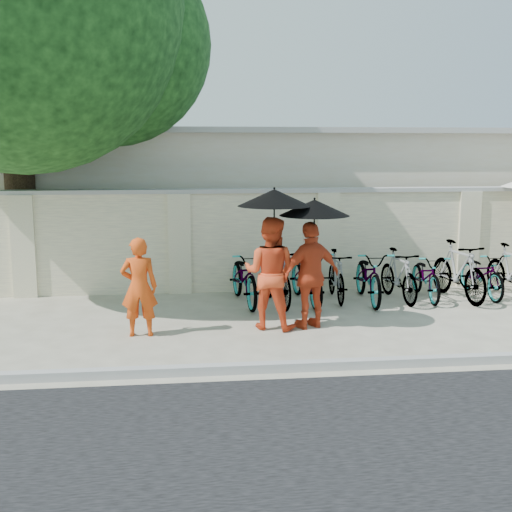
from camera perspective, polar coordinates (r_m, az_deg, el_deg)
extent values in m
plane|color=#B8B19A|center=(10.09, -0.99, -7.02)|extent=(80.00, 80.00, 0.00)
cube|color=#9D9D9C|center=(8.46, 0.15, -9.90)|extent=(40.00, 0.16, 0.12)
cube|color=#F4EABB|center=(13.11, 1.98, 1.31)|extent=(20.00, 0.30, 2.00)
cube|color=beige|center=(16.93, 3.43, 5.21)|extent=(14.00, 6.00, 3.20)
cylinder|color=#473320|center=(13.93, -20.26, 6.18)|extent=(0.60, 0.60, 4.40)
sphere|color=#2E7026|center=(12.67, -20.33, 20.01)|extent=(5.80, 5.80, 5.80)
sphere|color=#2E7026|center=(13.45, -12.98, 17.97)|extent=(4.00, 4.00, 4.00)
imported|color=#E04712|center=(10.03, -10.36, -2.73)|extent=(0.57, 0.37, 1.55)
imported|color=#E3471F|center=(10.27, 1.26, -1.53)|extent=(1.09, 0.99, 1.81)
cylinder|color=black|center=(10.09, 1.62, 2.12)|extent=(0.02, 0.02, 1.09)
cone|color=black|center=(10.03, 1.64, 5.21)|extent=(1.16, 1.16, 0.27)
imported|color=#C93F1D|center=(10.33, 4.93, -1.71)|extent=(1.10, 0.76, 1.73)
cylinder|color=black|center=(10.16, 5.18, 1.56)|extent=(0.02, 0.02, 0.98)
cone|color=black|center=(10.10, 5.22, 4.31)|extent=(1.11, 1.11, 0.25)
imported|color=gray|center=(11.96, -1.00, -1.88)|extent=(0.90, 2.00, 1.02)
imported|color=gray|center=(11.90, 1.87, -1.78)|extent=(0.73, 1.85, 1.08)
imported|color=gray|center=(12.09, 4.56, -1.79)|extent=(0.85, 1.99, 1.02)
imported|color=gray|center=(12.31, 7.15, -1.76)|extent=(0.55, 1.62, 0.96)
imported|color=gray|center=(12.29, 10.01, -1.76)|extent=(0.77, 1.93, 1.00)
imported|color=gray|center=(12.49, 12.55, -1.69)|extent=(0.62, 1.68, 0.99)
imported|color=gray|center=(12.78, 14.90, -1.76)|extent=(0.71, 1.73, 0.89)
imported|color=gray|center=(12.88, 17.55, -1.25)|extent=(0.79, 1.93, 1.13)
imported|color=gray|center=(13.33, 19.46, -1.50)|extent=(0.65, 1.73, 0.90)
imported|color=gray|center=(13.55, 21.78, -1.21)|extent=(0.66, 1.74, 1.02)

